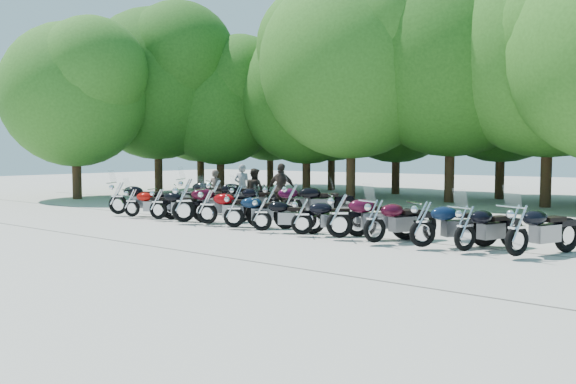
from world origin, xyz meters
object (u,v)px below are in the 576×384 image
Objects in this scene: motorcycle_5 at (234,209)px; motorcycle_13 at (187,193)px; motorcycle_2 at (158,202)px; motorcycle_7 at (302,215)px; motorcycle_8 at (340,214)px; rider_3 at (242,187)px; motorcycle_10 at (423,222)px; motorcycle_12 at (517,229)px; rider_1 at (254,190)px; motorcycle_16 at (272,199)px; motorcycle_14 at (215,195)px; motorcycle_15 at (237,199)px; motorcycle_0 at (118,197)px; motorcycle_17 at (292,200)px; motorcycle_9 at (375,219)px; rider_0 at (216,190)px; motorcycle_6 at (262,213)px; motorcycle_4 at (207,205)px; motorcycle_11 at (465,227)px; rider_2 at (282,189)px; motorcycle_3 at (184,202)px; motorcycle_1 at (132,202)px.

motorcycle_5 is 0.83× the size of motorcycle_13.
motorcycle_7 is at bearing -113.22° from motorcycle_2.
rider_3 is at bearing 19.36° from motorcycle_8.
motorcycle_5 is at bearing 39.52° from motorcycle_10.
rider_1 is at bearing 3.63° from motorcycle_12.
motorcycle_13 is 4.04m from motorcycle_16.
motorcycle_7 is at bearing -170.18° from motorcycle_14.
rider_1 reaches higher than motorcycle_15.
motorcycle_0 is 2.27m from motorcycle_2.
motorcycle_14 is 1.01× the size of motorcycle_17.
rider_1 is (-7.39, 4.19, 0.20)m from motorcycle_9.
motorcycle_5 is at bearing 104.22° from rider_3.
motorcycle_2 is at bearing 121.69° from motorcycle_14.
motorcycle_16 is at bearing -142.69° from motorcycle_14.
motorcycle_12 is at bearing -123.67° from motorcycle_13.
motorcycle_9 is 0.96× the size of motorcycle_12.
motorcycle_14 is at bearing 121.36° from rider_0.
motorcycle_10 is 0.90× the size of motorcycle_17.
motorcycle_6 is (1.12, -0.07, -0.03)m from motorcycle_5.
motorcycle_16 reaches higher than motorcycle_4.
motorcycle_6 is at bearing 25.36° from motorcycle_11.
rider_1 reaches higher than motorcycle_9.
motorcycle_17 is at bearing 128.28° from rider_3.
motorcycle_15 is at bearing -79.97° from motorcycle_0.
motorcycle_16 is (1.50, 0.08, 0.05)m from motorcycle_15.
motorcycle_9 reaches higher than motorcycle_7.
motorcycle_6 is at bearing 108.34° from rider_2.
motorcycle_2 is 0.99× the size of motorcycle_15.
rider_1 reaches higher than motorcycle_13.
rider_1 is at bearing -44.00° from motorcycle_3.
rider_0 is at bearing 5.97° from motorcycle_11.
motorcycle_17 is at bearing 2.85° from motorcycle_11.
rider_3 is at bearing -0.61° from motorcycle_5.
rider_0 reaches higher than motorcycle_14.
motorcycle_4 is at bearing 119.05° from rider_0.
rider_3 is at bearing -4.84° from motorcycle_9.
rider_3 is (-4.89, 4.71, 0.33)m from motorcycle_6.
motorcycle_15 is at bearing -111.11° from motorcycle_13.
motorcycle_5 is 0.94× the size of motorcycle_10.
motorcycle_8 is at bearing 24.63° from motorcycle_12.
motorcycle_6 is 4.78m from motorcycle_10.
motorcycle_16 is at bearing -3.09° from motorcycle_9.
motorcycle_4 is (3.57, 0.09, 0.07)m from motorcycle_1.
rider_2 is (-9.08, 3.64, 0.28)m from motorcycle_12.
motorcycle_4 is 1.27× the size of rider_3.
rider_2 reaches higher than rider_0.
motorcycle_13 is at bearing 32.50° from motorcycle_7.
motorcycle_3 is at bearing 96.59° from motorcycle_17.
rider_2 reaches higher than motorcycle_5.
motorcycle_5 is 5.47m from motorcycle_13.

